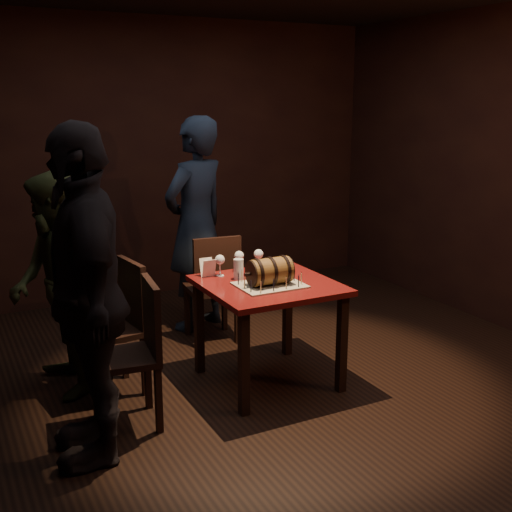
% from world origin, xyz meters
% --- Properties ---
extents(room_shell, '(5.04, 5.04, 2.80)m').
position_xyz_m(room_shell, '(0.00, 0.00, 1.40)').
color(room_shell, black).
rests_on(room_shell, ground).
extents(pub_table, '(0.90, 0.90, 0.75)m').
position_xyz_m(pub_table, '(0.07, 0.03, 0.64)').
color(pub_table, '#530D0E').
rests_on(pub_table, ground).
extents(cake_board, '(0.45, 0.35, 0.01)m').
position_xyz_m(cake_board, '(0.04, -0.05, 0.76)').
color(cake_board, '#A59C85').
rests_on(cake_board, pub_table).
extents(barrel_cake, '(0.35, 0.20, 0.20)m').
position_xyz_m(barrel_cake, '(0.04, -0.05, 0.86)').
color(barrel_cake, brown).
rests_on(barrel_cake, cake_board).
extents(birthday_candles, '(0.40, 0.30, 0.09)m').
position_xyz_m(birthday_candles, '(0.04, -0.05, 0.80)').
color(birthday_candles, '#D4BA7F').
rests_on(birthday_candles, cake_board).
extents(wine_glass_left, '(0.07, 0.07, 0.16)m').
position_xyz_m(wine_glass_left, '(-0.17, 0.34, 0.87)').
color(wine_glass_left, silver).
rests_on(wine_glass_left, pub_table).
extents(wine_glass_mid, '(0.07, 0.07, 0.16)m').
position_xyz_m(wine_glass_mid, '(0.01, 0.38, 0.87)').
color(wine_glass_mid, silver).
rests_on(wine_glass_mid, pub_table).
extents(wine_glass_right, '(0.07, 0.07, 0.16)m').
position_xyz_m(wine_glass_right, '(0.16, 0.37, 0.87)').
color(wine_glass_right, silver).
rests_on(wine_glass_right, pub_table).
extents(pint_of_ale, '(0.07, 0.07, 0.15)m').
position_xyz_m(pint_of_ale, '(-0.08, 0.20, 0.82)').
color(pint_of_ale, silver).
rests_on(pint_of_ale, pub_table).
extents(menu_card, '(0.10, 0.05, 0.13)m').
position_xyz_m(menu_card, '(-0.25, 0.37, 0.81)').
color(menu_card, white).
rests_on(menu_card, pub_table).
extents(chair_back, '(0.44, 0.44, 0.93)m').
position_xyz_m(chair_back, '(0.03, 0.91, 0.52)').
color(chair_back, black).
rests_on(chair_back, ground).
extents(chair_left_rear, '(0.45, 0.45, 0.93)m').
position_xyz_m(chair_left_rear, '(-0.91, 0.38, 0.52)').
color(chair_left_rear, black).
rests_on(chair_left_rear, ground).
extents(chair_left_front, '(0.45, 0.45, 0.93)m').
position_xyz_m(chair_left_front, '(-0.95, -0.13, 0.52)').
color(chair_left_front, black).
rests_on(chair_left_front, ground).
extents(person_back, '(0.81, 0.69, 1.87)m').
position_xyz_m(person_back, '(0.05, 1.34, 0.94)').
color(person_back, '#182131').
rests_on(person_back, ground).
extents(person_left_rear, '(0.60, 0.77, 1.55)m').
position_xyz_m(person_left_rear, '(-1.30, 0.55, 0.78)').
color(person_left_rear, '#373F1F').
rests_on(person_left_rear, ground).
extents(person_left_front, '(0.62, 1.17, 1.91)m').
position_xyz_m(person_left_front, '(-1.29, -0.36, 0.96)').
color(person_left_front, black).
rests_on(person_left_front, ground).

